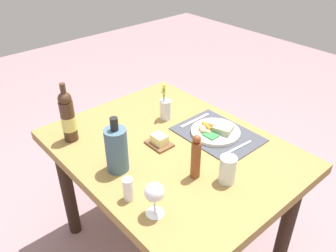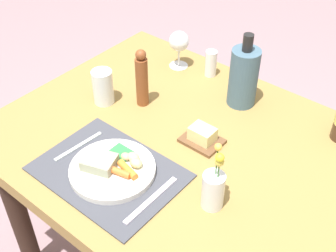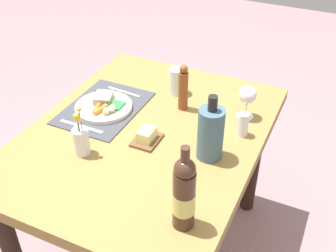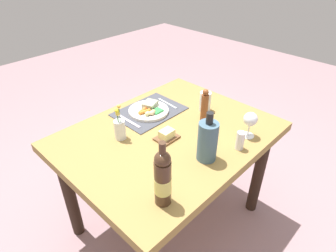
# 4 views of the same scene
# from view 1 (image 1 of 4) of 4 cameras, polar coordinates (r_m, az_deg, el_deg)

# --- Properties ---
(ground_plane) EXTENTS (8.00, 8.00, 0.00)m
(ground_plane) POSITION_cam_1_polar(r_m,az_deg,el_deg) (2.31, 0.46, -19.18)
(ground_plane) COLOR gray
(dining_table) EXTENTS (1.23, 0.96, 0.78)m
(dining_table) POSITION_cam_1_polar(r_m,az_deg,el_deg) (1.83, 0.55, -6.13)
(dining_table) COLOR olive
(dining_table) RESTS_ON ground_plane
(placemat) EXTENTS (0.43, 0.32, 0.01)m
(placemat) POSITION_cam_1_polar(r_m,az_deg,el_deg) (1.87, 8.15, -1.37)
(placemat) COLOR #40424A
(placemat) RESTS_ON dining_table
(dinner_plate) EXTENTS (0.26, 0.26, 0.05)m
(dinner_plate) POSITION_cam_1_polar(r_m,az_deg,el_deg) (1.86, 7.81, -0.85)
(dinner_plate) COLOR silver
(dinner_plate) RESTS_ON placemat
(fork) EXTENTS (0.03, 0.18, 0.00)m
(fork) POSITION_cam_1_polar(r_m,az_deg,el_deg) (1.78, 11.50, -3.47)
(fork) COLOR silver
(fork) RESTS_ON placemat
(knife) EXTENTS (0.02, 0.22, 0.00)m
(knife) POSITION_cam_1_polar(r_m,az_deg,el_deg) (1.97, 4.46, 0.93)
(knife) COLOR silver
(knife) RESTS_ON placemat
(wine_bottle) EXTENTS (0.07, 0.07, 0.32)m
(wine_bottle) POSITION_cam_1_polar(r_m,az_deg,el_deg) (1.82, -16.13, 1.43)
(wine_bottle) COLOR #432C1C
(wine_bottle) RESTS_ON dining_table
(water_tumbler) EXTENTS (0.07, 0.07, 0.13)m
(water_tumbler) POSITION_cam_1_polar(r_m,az_deg,el_deg) (1.55, 9.73, -7.31)
(water_tumbler) COLOR silver
(water_tumbler) RESTS_ON dining_table
(pepper_mill) EXTENTS (0.04, 0.04, 0.22)m
(pepper_mill) POSITION_cam_1_polar(r_m,az_deg,el_deg) (1.53, 4.60, -5.13)
(pepper_mill) COLOR brown
(pepper_mill) RESTS_ON dining_table
(flower_vase) EXTENTS (0.06, 0.06, 0.22)m
(flower_vase) POSITION_cam_1_polar(r_m,az_deg,el_deg) (1.97, -0.46, 2.97)
(flower_vase) COLOR silver
(flower_vase) RESTS_ON dining_table
(wine_glass) EXTENTS (0.08, 0.08, 0.15)m
(wine_glass) POSITION_cam_1_polar(r_m,az_deg,el_deg) (1.35, -2.24, -10.98)
(wine_glass) COLOR white
(wine_glass) RESTS_ON dining_table
(cooler_bottle) EXTENTS (0.10, 0.10, 0.28)m
(cooler_bottle) POSITION_cam_1_polar(r_m,az_deg,el_deg) (1.58, -8.45, -3.79)
(cooler_bottle) COLOR #436275
(cooler_bottle) RESTS_ON dining_table
(butter_dish) EXTENTS (0.13, 0.10, 0.06)m
(butter_dish) POSITION_cam_1_polar(r_m,az_deg,el_deg) (1.77, -1.45, -2.48)
(butter_dish) COLOR brown
(butter_dish) RESTS_ON dining_table
(salt_shaker) EXTENTS (0.05, 0.05, 0.11)m
(salt_shaker) POSITION_cam_1_polar(r_m,az_deg,el_deg) (1.46, -6.57, -10.27)
(salt_shaker) COLOR white
(salt_shaker) RESTS_ON dining_table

